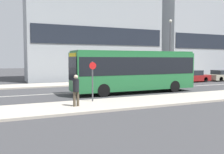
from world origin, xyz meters
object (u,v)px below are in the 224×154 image
(city_bus, at_px, (134,69))
(street_lamp, at_px, (170,44))
(parked_car_0, at_px, (192,77))
(pedestrian_near_stop, at_px, (76,88))
(parked_car_1, at_px, (223,76))
(bus_stop_sign, at_px, (93,78))

(city_bus, distance_m, street_lamp, 11.71)
(parked_car_0, xyz_separation_m, pedestrian_near_stop, (-17.02, -9.90, 0.47))
(parked_car_1, bearing_deg, parked_car_0, 178.81)
(street_lamp, bearing_deg, parked_car_0, -40.73)
(bus_stop_sign, bearing_deg, parked_car_0, 29.14)
(city_bus, xyz_separation_m, bus_stop_sign, (-4.75, -3.29, -0.35))
(city_bus, height_order, parked_car_1, city_bus)
(parked_car_1, height_order, pedestrian_near_stop, pedestrian_near_stop)
(city_bus, height_order, parked_car_0, city_bus)
(bus_stop_sign, xyz_separation_m, street_lamp, (13.68, 10.40, 3.00))
(city_bus, bearing_deg, parked_car_1, 24.10)
(parked_car_1, relative_size, bus_stop_sign, 1.77)
(parked_car_1, relative_size, pedestrian_near_stop, 2.50)
(city_bus, relative_size, street_lamp, 1.40)
(parked_car_1, xyz_separation_m, bus_stop_sign, (-20.62, -8.61, 0.94))
(parked_car_0, distance_m, parked_car_1, 4.99)
(parked_car_1, relative_size, street_lamp, 0.59)
(parked_car_1, distance_m, street_lamp, 8.18)
(parked_car_0, height_order, bus_stop_sign, bus_stop_sign)
(city_bus, xyz_separation_m, parked_car_0, (10.88, 5.42, -1.28))
(city_bus, bearing_deg, street_lamp, 44.08)
(bus_stop_sign, height_order, street_lamp, street_lamp)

